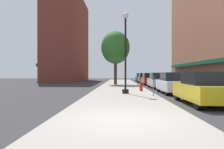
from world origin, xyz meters
The scene contains 14 objects.
ground_plane centered at (4.00, 18.00, 0.00)m, with size 90.00×90.00×0.00m, color #2D2D30.
sidewalk_slab centered at (0.00, 19.00, 0.06)m, with size 4.80×50.00×0.12m, color gray.
building_far_background centered at (-11.01, 37.00, 8.86)m, with size 6.80×18.00×17.76m.
lamppost centered at (0.29, 8.52, 3.20)m, with size 0.48×0.48×5.90m.
fire_hydrant centered at (1.66, 10.76, 0.52)m, with size 0.33×0.26×0.79m.
parking_meter_near centered at (2.05, 18.42, 0.95)m, with size 0.14×0.09×1.31m.
parking_meter_far centered at (2.05, 6.92, 0.95)m, with size 0.14×0.09×1.31m.
tree_near centered at (-0.67, 21.03, 5.03)m, with size 3.80×3.80×7.12m.
car_yellow centered at (4.00, 3.96, 0.81)m, with size 1.80×4.30×1.66m.
car_white centered at (4.00, 9.78, 0.81)m, with size 1.80×4.30×1.66m.
car_silver centered at (4.00, 15.67, 0.81)m, with size 1.80×4.30×1.66m.
car_red centered at (4.00, 22.59, 0.81)m, with size 1.80×4.30×1.66m.
car_green centered at (4.00, 28.42, 0.81)m, with size 1.80×4.30×1.66m.
car_blue centered at (4.00, 34.03, 0.81)m, with size 1.80×4.30×1.66m.
Camera 1 is at (-0.18, -6.66, 1.57)m, focal length 33.39 mm.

